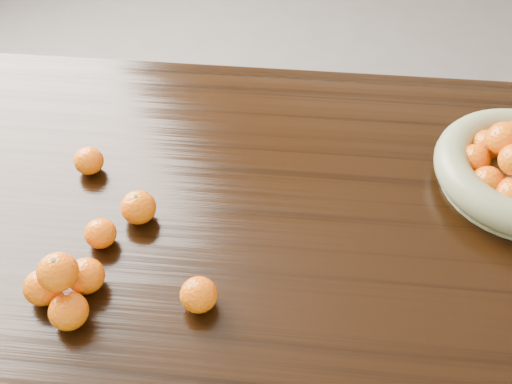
# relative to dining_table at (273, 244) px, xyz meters

# --- Properties ---
(dining_table) EXTENTS (2.00, 1.00, 0.75)m
(dining_table) POSITION_rel_dining_table_xyz_m (0.00, 0.00, 0.00)
(dining_table) COLOR black
(dining_table) RESTS_ON ground
(orange_pyramid) EXTENTS (0.13, 0.13, 0.11)m
(orange_pyramid) POSITION_rel_dining_table_xyz_m (-0.33, -0.23, 0.13)
(orange_pyramid) COLOR #D96806
(orange_pyramid) RESTS_ON dining_table
(loose_orange_0) EXTENTS (0.07, 0.07, 0.06)m
(loose_orange_0) POSITION_rel_dining_table_xyz_m (-0.25, -0.04, 0.12)
(loose_orange_0) COLOR #D96806
(loose_orange_0) RESTS_ON dining_table
(loose_orange_1) EXTENTS (0.06, 0.06, 0.05)m
(loose_orange_1) POSITION_rel_dining_table_xyz_m (-0.31, -0.10, 0.12)
(loose_orange_1) COLOR #D96806
(loose_orange_1) RESTS_ON dining_table
(loose_orange_2) EXTENTS (0.06, 0.06, 0.06)m
(loose_orange_2) POSITION_rel_dining_table_xyz_m (-0.11, -0.21, 0.12)
(loose_orange_2) COLOR #D96806
(loose_orange_2) RESTS_ON dining_table
(loose_orange_3) EXTENTS (0.06, 0.06, 0.06)m
(loose_orange_3) POSITION_rel_dining_table_xyz_m (-0.39, 0.08, 0.12)
(loose_orange_3) COLOR #D96806
(loose_orange_3) RESTS_ON dining_table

